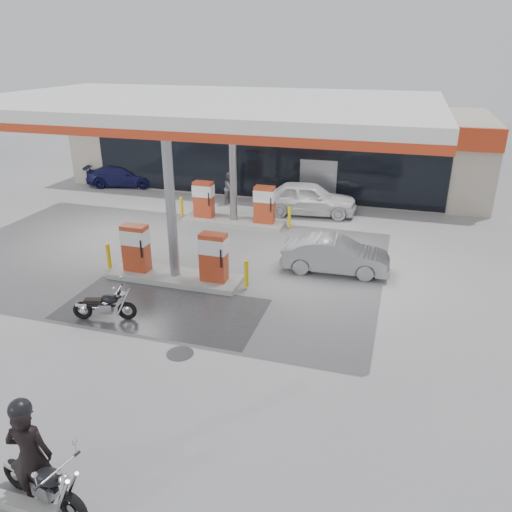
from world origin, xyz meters
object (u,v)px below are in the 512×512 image
Objects in this scene: biker_main at (30,456)px; attendant at (230,188)px; parked_car_left at (124,175)px; main_motorcycle at (44,484)px; pump_island_near at (174,260)px; parked_motorcycle at (106,306)px; pump_island_far at (234,208)px; sedan_white at (308,198)px; hatchback_silver at (336,255)px.

biker_main is 1.27× the size of attendant.
main_motorcycle is at bearing -165.96° from parked_car_left.
biker_main is (-0.19, 0.04, 0.54)m from main_motorcycle.
pump_island_near reaches higher than parked_motorcycle.
pump_island_far is at bearing 90.00° from pump_island_near.
pump_island_far is at bearing -131.23° from parked_car_left.
parked_motorcycle is at bearing -83.57° from biker_main.
biker_main is 0.45× the size of sedan_white.
hatchback_silver is at bearing -166.76° from sedan_white.
pump_island_near is 8.98m from main_motorcycle.
pump_island_near is at bearing 60.12° from parked_motorcycle.
pump_island_far is (0.00, 6.00, 0.00)m from pump_island_near.
parked_car_left is at bearing 55.03° from hatchback_silver.
pump_island_far is 3.65m from sedan_white.
pump_island_near is 2.56× the size of main_motorcycle.
pump_island_near is at bearing 154.49° from sedan_white.
hatchback_silver is at bearing -125.37° from attendant.
biker_main reaches higher than parked_motorcycle.
pump_island_near is 1.16× the size of sedan_white.
biker_main reaches higher than sedan_white.
pump_island_near is at bearing -95.30° from biker_main.
biker_main is 17.78m from attendant.
attendant is 0.43× the size of hatchback_silver.
parked_motorcycle is 15.11m from parked_car_left.
pump_island_far is 1.26× the size of parked_car_left.
parked_motorcycle is at bearing 128.85° from hatchback_silver.
parked_car_left reaches higher than main_motorcycle.
pump_island_far is 1.16× the size of sedan_white.
main_motorcycle is 17.11m from sedan_white.
sedan_white is at bearing 98.94° from main_motorcycle.
main_motorcycle is 11.48m from hatchback_silver.
pump_island_near reaches higher than sedan_white.
pump_island_far is 6.30m from hatchback_silver.
hatchback_silver is (2.16, -6.06, -0.15)m from sedan_white.
pump_island_near is 3.09m from parked_motorcycle.
attendant is at bearing 112.00° from main_motorcycle.
pump_island_near is 1.40× the size of hatchback_silver.
parked_car_left is (-7.96, 10.29, -0.12)m from pump_island_near.
parked_motorcycle is 7.77m from hatchback_silver.
pump_island_near reaches higher than hatchback_silver.
main_motorcycle is 1.11× the size of parked_motorcycle.
biker_main is at bearing -79.92° from pump_island_near.
hatchback_silver is (6.17, -6.60, -0.18)m from attendant.
hatchback_silver is at bearing 23.64° from pump_island_near.
hatchback_silver is at bearing -37.10° from pump_island_far.
pump_island_near is at bearing -90.00° from pump_island_far.
main_motorcycle is (1.75, -14.81, -0.25)m from pump_island_far.
attendant reaches higher than sedan_white.
pump_island_far is 1.40× the size of hatchback_silver.
hatchback_silver reaches higher than main_motorcycle.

